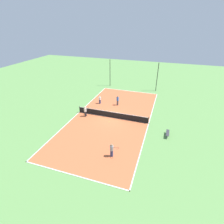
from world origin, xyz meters
The scene contains 12 objects.
ground_plane centered at (0.00, 0.00, 0.00)m, with size 80.00×80.00×0.00m, color #60934C.
court_surface centered at (0.00, 0.00, 0.01)m, with size 10.53×22.18×0.02m.
tennis_net centered at (0.00, 0.00, 0.51)m, with size 10.33×0.10×0.96m.
bench centered at (7.73, -2.08, 0.38)m, with size 0.36×1.42×0.45m.
player_near_white centered at (-3.42, 3.84, 0.78)m, with size 0.46×0.46×1.36m.
player_baseline_gray centered at (2.52, -7.60, 0.90)m, with size 0.94×0.37×1.54m.
player_near_blue centered at (-0.45, 4.20, 0.92)m, with size 0.36×0.36×1.59m.
player_far_white centered at (-3.72, -0.88, 0.93)m, with size 0.56×0.99×1.59m.
tennis_ball_midcourt centered at (0.05, -1.38, 0.06)m, with size 0.07×0.07×0.07m, color #CCE033.
tennis_ball_near_net centered at (-4.94, 6.22, 0.06)m, with size 0.07×0.07×0.07m, color #CCE033.
fence_post_back_left centered at (-4.75, 12.88, 2.73)m, with size 0.12×0.12×5.46m.
fence_post_back_right centered at (4.75, 12.88, 2.73)m, with size 0.12×0.12×5.46m.
Camera 1 is at (6.90, -20.57, 12.38)m, focal length 28.00 mm.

